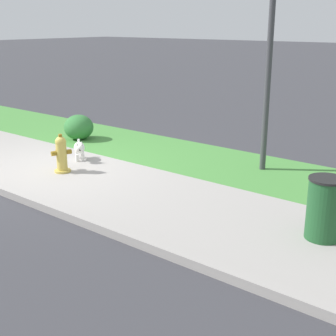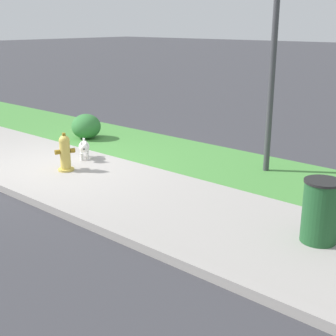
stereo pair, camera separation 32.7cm
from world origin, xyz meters
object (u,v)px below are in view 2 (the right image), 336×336
(small_white_dog, at_px, (84,147))
(street_lamp, at_px, (277,0))
(trash_bin, at_px, (321,212))
(fire_hydrant_by_grass_verge, at_px, (65,153))
(shrub_bush_near_lamp, at_px, (86,126))

(small_white_dog, height_order, street_lamp, street_lamp)
(trash_bin, bearing_deg, street_lamp, 132.21)
(fire_hydrant_by_grass_verge, xyz_separation_m, street_lamp, (2.84, 2.50, 2.69))
(small_white_dog, relative_size, street_lamp, 0.10)
(street_lamp, distance_m, trash_bin, 3.99)
(small_white_dog, xyz_separation_m, street_lamp, (3.17, 1.78, 2.78))
(trash_bin, bearing_deg, fire_hydrant_by_grass_verge, -176.78)
(street_lamp, bearing_deg, shrub_bush_near_lamp, -172.64)
(small_white_dog, height_order, shrub_bush_near_lamp, shrub_bush_near_lamp)
(fire_hydrant_by_grass_verge, distance_m, shrub_bush_near_lamp, 2.57)
(shrub_bush_near_lamp, bearing_deg, trash_bin, -14.01)
(small_white_dog, bearing_deg, fire_hydrant_by_grass_verge, -26.06)
(fire_hydrant_by_grass_verge, distance_m, street_lamp, 4.64)
(fire_hydrant_by_grass_verge, height_order, shrub_bush_near_lamp, fire_hydrant_by_grass_verge)
(shrub_bush_near_lamp, bearing_deg, street_lamp, 7.36)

